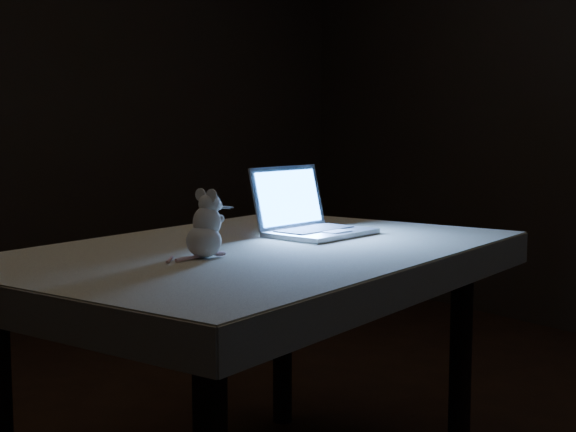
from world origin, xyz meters
TOP-DOWN VIEW (x-y plane):
  - table at (-0.08, -0.10)m, footprint 1.52×1.21m
  - tablecloth at (-0.15, -0.10)m, footprint 1.63×1.33m
  - laptop at (0.19, -0.03)m, footprint 0.34×0.31m
  - plush_mouse at (-0.28, -0.17)m, footprint 0.15×0.15m

SIDE VIEW (x-z plane):
  - table at x=-0.08m, z-range 0.00..0.71m
  - tablecloth at x=-0.15m, z-range 0.63..0.72m
  - plush_mouse at x=-0.28m, z-range 0.72..0.88m
  - laptop at x=0.19m, z-range 0.72..0.91m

